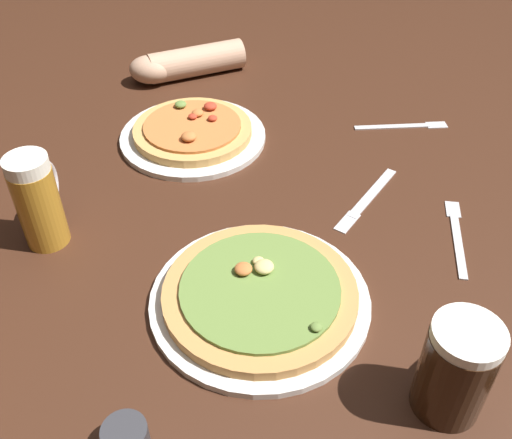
{
  "coord_description": "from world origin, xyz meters",
  "views": [
    {
      "loc": [
        0.04,
        -0.76,
        0.68
      ],
      "look_at": [
        0.0,
        0.0,
        0.02
      ],
      "focal_mm": 40.97,
      "sensor_mm": 36.0,
      "label": 1
    }
  ],
  "objects_px": {
    "knife_right": "(367,199)",
    "beer_mug_amber": "(39,200)",
    "beer_mug_dark": "(458,368)",
    "ramekin_butter": "(126,438)",
    "fork_spare": "(457,235)",
    "pizza_plate_near": "(260,296)",
    "fork_left": "(404,126)",
    "pizza_plate_far": "(193,132)",
    "diner_arm": "(183,64)"
  },
  "relations": [
    {
      "from": "ramekin_butter",
      "to": "diner_arm",
      "type": "bearing_deg",
      "value": 94.63
    },
    {
      "from": "pizza_plate_near",
      "to": "knife_right",
      "type": "bearing_deg",
      "value": 54.76
    },
    {
      "from": "beer_mug_amber",
      "to": "ramekin_butter",
      "type": "height_order",
      "value": "beer_mug_amber"
    },
    {
      "from": "beer_mug_dark",
      "to": "ramekin_butter",
      "type": "relative_size",
      "value": 2.62
    },
    {
      "from": "fork_left",
      "to": "beer_mug_dark",
      "type": "bearing_deg",
      "value": -92.92
    },
    {
      "from": "pizza_plate_near",
      "to": "diner_arm",
      "type": "relative_size",
      "value": 1.21
    },
    {
      "from": "pizza_plate_far",
      "to": "fork_spare",
      "type": "distance_m",
      "value": 0.57
    },
    {
      "from": "fork_left",
      "to": "knife_right",
      "type": "distance_m",
      "value": 0.28
    },
    {
      "from": "fork_left",
      "to": "diner_arm",
      "type": "height_order",
      "value": "diner_arm"
    },
    {
      "from": "ramekin_butter",
      "to": "knife_right",
      "type": "xyz_separation_m",
      "value": [
        0.33,
        0.5,
        -0.02
      ]
    },
    {
      "from": "beer_mug_dark",
      "to": "knife_right",
      "type": "distance_m",
      "value": 0.43
    },
    {
      "from": "pizza_plate_near",
      "to": "fork_spare",
      "type": "bearing_deg",
      "value": 27.23
    },
    {
      "from": "beer_mug_amber",
      "to": "fork_spare",
      "type": "relative_size",
      "value": 0.85
    },
    {
      "from": "beer_mug_dark",
      "to": "fork_spare",
      "type": "xyz_separation_m",
      "value": [
        0.08,
        0.32,
        -0.07
      ]
    },
    {
      "from": "beer_mug_amber",
      "to": "knife_right",
      "type": "height_order",
      "value": "beer_mug_amber"
    },
    {
      "from": "beer_mug_amber",
      "to": "knife_right",
      "type": "relative_size",
      "value": 0.86
    },
    {
      "from": "pizza_plate_far",
      "to": "ramekin_butter",
      "type": "height_order",
      "value": "pizza_plate_far"
    },
    {
      "from": "pizza_plate_far",
      "to": "beer_mug_dark",
      "type": "relative_size",
      "value": 2.07
    },
    {
      "from": "pizza_plate_far",
      "to": "beer_mug_amber",
      "type": "relative_size",
      "value": 1.81
    },
    {
      "from": "beer_mug_dark",
      "to": "fork_left",
      "type": "distance_m",
      "value": 0.68
    },
    {
      "from": "pizza_plate_near",
      "to": "ramekin_butter",
      "type": "relative_size",
      "value": 5.94
    },
    {
      "from": "pizza_plate_far",
      "to": "beer_mug_dark",
      "type": "height_order",
      "value": "beer_mug_dark"
    },
    {
      "from": "pizza_plate_far",
      "to": "diner_arm",
      "type": "relative_size",
      "value": 1.11
    },
    {
      "from": "fork_left",
      "to": "fork_spare",
      "type": "height_order",
      "value": "same"
    },
    {
      "from": "knife_right",
      "to": "beer_mug_amber",
      "type": "bearing_deg",
      "value": -166.27
    },
    {
      "from": "beer_mug_dark",
      "to": "diner_arm",
      "type": "xyz_separation_m",
      "value": [
        -0.48,
        0.88,
        -0.04
      ]
    },
    {
      "from": "beer_mug_amber",
      "to": "knife_right",
      "type": "xyz_separation_m",
      "value": [
        0.55,
        0.14,
        -0.08
      ]
    },
    {
      "from": "knife_right",
      "to": "fork_spare",
      "type": "xyz_separation_m",
      "value": [
        0.15,
        -0.09,
        0.0
      ]
    },
    {
      "from": "pizza_plate_far",
      "to": "beer_mug_dark",
      "type": "bearing_deg",
      "value": -55.29
    },
    {
      "from": "diner_arm",
      "to": "fork_spare",
      "type": "bearing_deg",
      "value": -44.76
    },
    {
      "from": "beer_mug_amber",
      "to": "fork_spare",
      "type": "height_order",
      "value": "beer_mug_amber"
    },
    {
      "from": "beer_mug_dark",
      "to": "diner_arm",
      "type": "relative_size",
      "value": 0.53
    },
    {
      "from": "pizza_plate_near",
      "to": "ramekin_butter",
      "type": "distance_m",
      "value": 0.28
    },
    {
      "from": "knife_right",
      "to": "pizza_plate_near",
      "type": "bearing_deg",
      "value": -125.24
    },
    {
      "from": "ramekin_butter",
      "to": "fork_left",
      "type": "bearing_deg",
      "value": 60.31
    },
    {
      "from": "beer_mug_dark",
      "to": "diner_arm",
      "type": "bearing_deg",
      "value": 118.6
    },
    {
      "from": "fork_spare",
      "to": "diner_arm",
      "type": "bearing_deg",
      "value": 135.24
    },
    {
      "from": "pizza_plate_far",
      "to": "fork_spare",
      "type": "relative_size",
      "value": 1.53
    },
    {
      "from": "fork_left",
      "to": "fork_spare",
      "type": "xyz_separation_m",
      "value": [
        0.05,
        -0.35,
        0.0
      ]
    },
    {
      "from": "pizza_plate_near",
      "to": "diner_arm",
      "type": "bearing_deg",
      "value": 107.43
    },
    {
      "from": "pizza_plate_near",
      "to": "fork_spare",
      "type": "xyz_separation_m",
      "value": [
        0.33,
        0.17,
        -0.01
      ]
    },
    {
      "from": "knife_right",
      "to": "fork_spare",
      "type": "bearing_deg",
      "value": -31.68
    },
    {
      "from": "pizza_plate_far",
      "to": "knife_right",
      "type": "bearing_deg",
      "value": -28.1
    },
    {
      "from": "fork_left",
      "to": "diner_arm",
      "type": "xyz_separation_m",
      "value": [
        -0.51,
        0.2,
        0.03
      ]
    },
    {
      "from": "beer_mug_amber",
      "to": "fork_left",
      "type": "bearing_deg",
      "value": 31.21
    },
    {
      "from": "beer_mug_dark",
      "to": "ramekin_butter",
      "type": "height_order",
      "value": "beer_mug_dark"
    },
    {
      "from": "fork_spare",
      "to": "fork_left",
      "type": "bearing_deg",
      "value": 97.32
    },
    {
      "from": "pizza_plate_near",
      "to": "ramekin_butter",
      "type": "height_order",
      "value": "pizza_plate_near"
    },
    {
      "from": "beer_mug_dark",
      "to": "beer_mug_amber",
      "type": "distance_m",
      "value": 0.68
    },
    {
      "from": "ramekin_butter",
      "to": "diner_arm",
      "type": "relative_size",
      "value": 0.2
    }
  ]
}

